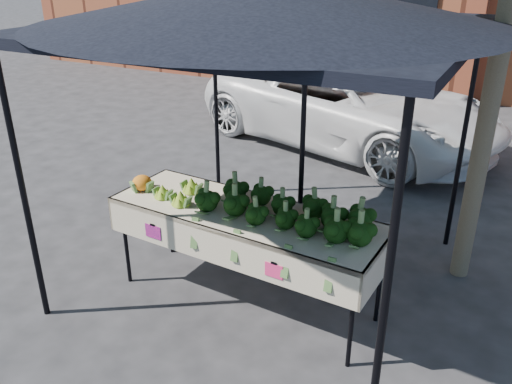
# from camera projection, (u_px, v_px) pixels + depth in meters

# --- Properties ---
(ground) EXTENTS (90.00, 90.00, 0.00)m
(ground) POSITION_uv_depth(u_px,v_px,m) (233.00, 302.00, 4.77)
(ground) COLOR #262628
(table) EXTENTS (2.44, 0.93, 0.90)m
(table) POSITION_uv_depth(u_px,v_px,m) (245.00, 257.00, 4.63)
(table) COLOR beige
(table) RESTS_ON ground
(canopy) EXTENTS (3.16, 3.16, 2.74)m
(canopy) POSITION_uv_depth(u_px,v_px,m) (269.00, 143.00, 4.62)
(canopy) COLOR black
(canopy) RESTS_ON ground
(broccoli_heap) EXTENTS (1.52, 0.55, 0.24)m
(broccoli_heap) POSITION_uv_depth(u_px,v_px,m) (285.00, 206.00, 4.26)
(broccoli_heap) COLOR black
(broccoli_heap) RESTS_ON table
(romanesco_cluster) EXTENTS (0.41, 0.45, 0.18)m
(romanesco_cluster) POSITION_uv_depth(u_px,v_px,m) (179.00, 187.00, 4.67)
(romanesco_cluster) COLOR #87B126
(romanesco_cluster) RESTS_ON table
(cauliflower_pair) EXTENTS (0.18, 0.18, 0.16)m
(cauliflower_pair) POSITION_uv_depth(u_px,v_px,m) (142.00, 182.00, 4.81)
(cauliflower_pair) COLOR orange
(cauliflower_pair) RESTS_ON table
(street_tree) EXTENTS (2.45, 2.45, 4.84)m
(street_tree) POSITION_uv_depth(u_px,v_px,m) (506.00, 18.00, 4.22)
(street_tree) COLOR #1E4C14
(street_tree) RESTS_ON ground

